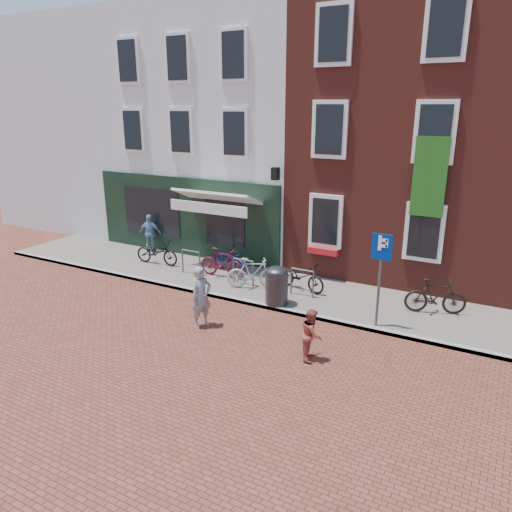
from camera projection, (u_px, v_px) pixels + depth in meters
The scene contains 16 objects.
ground at pixel (268, 310), 13.61m from camera, with size 80.00×80.00×0.00m, color brown.
sidewalk at pixel (321, 297), 14.40m from camera, with size 24.00×3.00×0.10m, color slate.
building_stucco at pixel (239, 130), 20.41m from camera, with size 8.00×8.00×9.00m, color silver.
building_brick_mid at pixel (410, 120), 17.07m from camera, with size 6.00×8.00×10.00m, color maroon.
filler_left at pixel (108, 126), 23.84m from camera, with size 7.00×8.00×9.00m, color silver.
litter_bin at pixel (277, 283), 13.60m from camera, with size 0.64×0.64×1.18m.
parking_sign at pixel (381, 264), 11.92m from camera, with size 0.50×0.08×2.43m.
woman at pixel (201, 297), 12.38m from camera, with size 0.59×0.39×1.62m, color gray.
boy at pixel (312, 334), 10.82m from camera, with size 0.59×0.46×1.21m, color #9E4034.
cafe_person at pixel (150, 233), 18.47m from camera, with size 0.85×0.35×1.45m, color #6B94B1.
bicycle_0 at pixel (157, 252), 17.09m from camera, with size 0.58×1.66×0.87m, color black.
bicycle_1 at pixel (222, 263), 15.77m from camera, with size 0.46×1.61×0.97m, color #540F1D.
bicycle_2 at pixel (229, 259), 16.27m from camera, with size 0.58×1.66×0.87m, color navy.
bicycle_3 at pixel (253, 273), 14.81m from camera, with size 0.46×1.61×0.97m, color #A9AAAC.
bicycle_4 at pixel (301, 276), 14.71m from camera, with size 0.58×1.66×0.87m, color black.
bicycle_5 at pixel (436, 296), 13.02m from camera, with size 0.46×1.61×0.97m, color black.
Camera 1 is at (5.70, -11.17, 5.52)m, focal length 33.98 mm.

